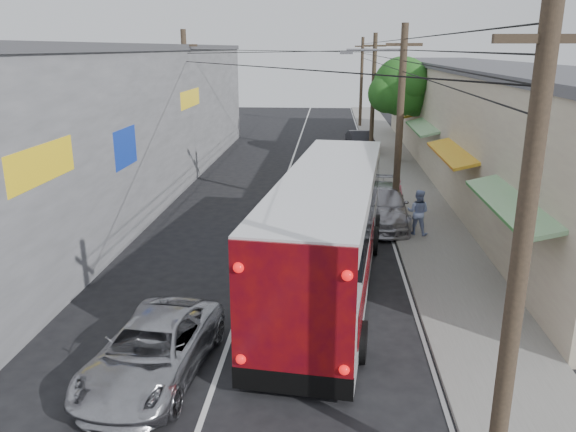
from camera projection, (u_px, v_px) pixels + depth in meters
The scene contains 13 objects.
ground at pixel (206, 406), 11.56m from camera, with size 120.00×120.00×0.00m, color black.
sidewalk at pixel (405, 184), 30.18m from camera, with size 3.00×80.00×0.12m, color slate.
building_right at pixel (486, 122), 30.88m from camera, with size 7.09×40.00×6.25m.
building_left at pixel (113, 119), 28.29m from camera, with size 7.20×36.00×7.25m.
utility_poles at pixel (344, 106), 29.56m from camera, with size 11.80×45.28×8.00m.
street_tree at pixel (403, 88), 34.57m from camera, with size 4.40×4.00×6.60m.
coach_bus at pixel (329, 228), 17.03m from camera, with size 3.97×12.56×3.56m.
jeepney at pixel (152, 350), 12.42m from camera, with size 2.18×4.72×1.31m, color #AAAAB0.
parked_suv at pixel (380, 205), 23.42m from camera, with size 2.19×5.40×1.57m, color #9D9BA3.
parked_car_mid at pixel (354, 166), 31.42m from camera, with size 1.76×4.37×1.49m, color #27282D.
parked_car_far at pixel (361, 142), 39.51m from camera, with size 1.53×4.39×1.45m, color black.
pedestrian_near at pixel (396, 195), 24.63m from camera, with size 0.56×0.37×1.53m, color pink.
pedestrian_far at pixel (418, 212), 21.63m from camera, with size 0.86×0.67×1.77m, color #93A4D6.
Camera 1 is at (2.42, -9.78, 7.09)m, focal length 35.00 mm.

